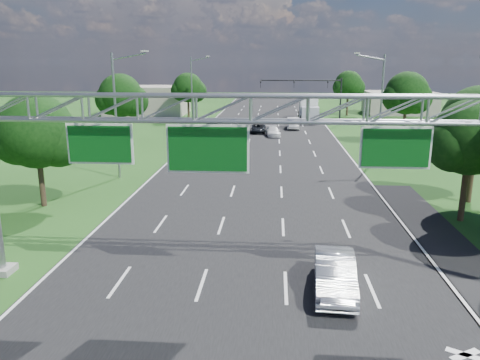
# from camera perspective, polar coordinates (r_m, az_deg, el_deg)

# --- Properties ---
(ground) EXTENTS (220.00, 220.00, 0.00)m
(ground) POSITION_cam_1_polar(r_m,az_deg,el_deg) (37.85, 2.29, -0.02)
(ground) COLOR #1C4314
(ground) RESTS_ON ground
(road) EXTENTS (18.00, 180.00, 0.02)m
(road) POSITION_cam_1_polar(r_m,az_deg,el_deg) (37.85, 2.29, -0.02)
(road) COLOR black
(road) RESTS_ON ground
(road_flare) EXTENTS (3.00, 30.00, 0.02)m
(road_flare) POSITION_cam_1_polar(r_m,az_deg,el_deg) (24.39, 25.90, -9.72)
(road_flare) COLOR black
(road_flare) RESTS_ON ground
(sign_gantry) EXTENTS (23.50, 1.00, 9.56)m
(sign_gantry) POSITION_cam_1_polar(r_m,az_deg,el_deg) (18.85, 1.57, 6.87)
(sign_gantry) COLOR gray
(sign_gantry) RESTS_ON ground
(traffic_signal) EXTENTS (12.21, 0.24, 7.00)m
(traffic_signal) POSITION_cam_1_polar(r_m,az_deg,el_deg) (72.07, 9.40, 10.75)
(traffic_signal) COLOR black
(traffic_signal) RESTS_ON ground
(streetlight_l_near) EXTENTS (2.97, 0.22, 10.16)m
(streetlight_l_near) POSITION_cam_1_polar(r_m,az_deg,el_deg) (38.92, -14.67, 8.28)
(streetlight_l_near) COLOR gray
(streetlight_l_near) RESTS_ON ground
(streetlight_l_far) EXTENTS (2.97, 0.22, 10.16)m
(streetlight_l_far) POSITION_cam_1_polar(r_m,az_deg,el_deg) (72.85, -5.76, 11.22)
(streetlight_l_far) COLOR gray
(streetlight_l_far) RESTS_ON ground
(streetlight_r_mid) EXTENTS (2.97, 0.22, 10.16)m
(streetlight_r_mid) POSITION_cam_1_polar(r_m,az_deg,el_deg) (47.90, 16.62, 9.18)
(streetlight_r_mid) COLOR gray
(streetlight_r_mid) RESTS_ON ground
(tree_verge_la) EXTENTS (5.76, 4.80, 7.40)m
(tree_verge_la) POSITION_cam_1_polar(r_m,az_deg,el_deg) (32.77, -23.40, 5.08)
(tree_verge_la) COLOR #2D2116
(tree_verge_la) RESTS_ON ground
(tree_verge_lb) EXTENTS (5.76, 4.80, 8.06)m
(tree_verge_lb) POSITION_cam_1_polar(r_m,az_deg,el_deg) (54.61, -14.26, 9.71)
(tree_verge_lb) COLOR #2D2116
(tree_verge_lb) RESTS_ON ground
(tree_verge_lc) EXTENTS (5.76, 4.80, 7.62)m
(tree_verge_lc) POSITION_cam_1_polar(r_m,az_deg,el_deg) (78.12, -6.30, 10.96)
(tree_verge_lc) COLOR #2D2116
(tree_verge_lc) RESTS_ON ground
(tree_verge_rd) EXTENTS (5.76, 4.80, 8.28)m
(tree_verge_rd) POSITION_cam_1_polar(r_m,az_deg,el_deg) (56.81, 19.70, 9.71)
(tree_verge_rd) COLOR #2D2116
(tree_verge_rd) RESTS_ON ground
(tree_verge_re) EXTENTS (5.76, 4.80, 7.84)m
(tree_verge_re) POSITION_cam_1_polar(r_m,az_deg,el_deg) (85.78, 13.12, 11.12)
(tree_verge_re) COLOR #2D2116
(tree_verge_re) RESTS_ON ground
(building_left) EXTENTS (14.00, 10.00, 5.00)m
(building_left) POSITION_cam_1_polar(r_m,az_deg,el_deg) (88.06, -11.21, 9.53)
(building_left) COLOR gray
(building_left) RESTS_ON ground
(building_right) EXTENTS (12.00, 9.00, 4.00)m
(building_right) POSITION_cam_1_polar(r_m,az_deg,el_deg) (91.85, 18.83, 8.92)
(building_right) COLOR gray
(building_right) RESTS_ON ground
(silver_sedan) EXTENTS (1.93, 4.75, 1.53)m
(silver_sedan) POSITION_cam_1_polar(r_m,az_deg,el_deg) (20.14, 11.48, -11.16)
(silver_sedan) COLOR silver
(silver_sedan) RESTS_ON ground
(car_queue_a) EXTENTS (2.19, 4.30, 1.19)m
(car_queue_a) POSITION_cam_1_polar(r_m,az_deg,el_deg) (60.60, 4.03, 5.93)
(car_queue_a) COLOR silver
(car_queue_a) RESTS_ON ground
(car_queue_b) EXTENTS (1.99, 4.24, 1.17)m
(car_queue_b) POSITION_cam_1_polar(r_m,az_deg,el_deg) (63.45, 2.23, 6.32)
(car_queue_b) COLOR black
(car_queue_b) RESTS_ON ground
(car_queue_c) EXTENTS (1.88, 4.30, 1.44)m
(car_queue_c) POSITION_cam_1_polar(r_m,az_deg,el_deg) (67.13, -3.44, 6.85)
(car_queue_c) COLOR black
(car_queue_c) RESTS_ON ground
(car_queue_d) EXTENTS (1.73, 4.79, 1.57)m
(car_queue_d) POSITION_cam_1_polar(r_m,az_deg,el_deg) (67.69, 6.50, 6.90)
(car_queue_d) COLOR #BDBDBD
(car_queue_d) RESTS_ON ground
(box_truck) EXTENTS (2.93, 9.59, 3.62)m
(box_truck) POSITION_cam_1_polar(r_m,az_deg,el_deg) (77.93, 8.34, 8.50)
(box_truck) COLOR white
(box_truck) RESTS_ON ground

